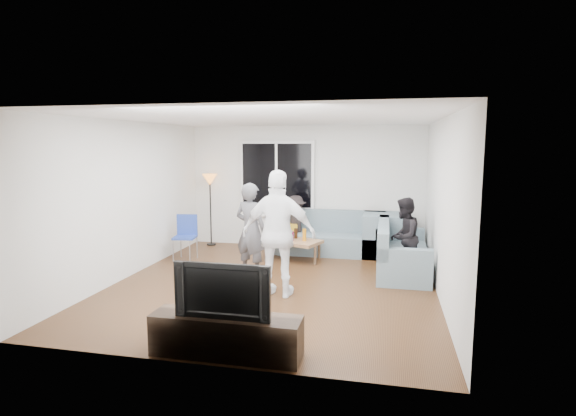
% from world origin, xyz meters
% --- Properties ---
extents(floor, '(5.00, 5.50, 0.04)m').
position_xyz_m(floor, '(0.00, 0.00, -0.02)').
color(floor, '#56351C').
rests_on(floor, ground).
extents(ceiling, '(5.00, 5.50, 0.04)m').
position_xyz_m(ceiling, '(0.00, 0.00, 2.62)').
color(ceiling, white).
rests_on(ceiling, ground).
extents(wall_back, '(5.00, 0.04, 2.60)m').
position_xyz_m(wall_back, '(0.00, 2.77, 1.30)').
color(wall_back, silver).
rests_on(wall_back, ground).
extents(wall_front, '(5.00, 0.04, 2.60)m').
position_xyz_m(wall_front, '(0.00, -2.77, 1.30)').
color(wall_front, silver).
rests_on(wall_front, ground).
extents(wall_left, '(0.04, 5.50, 2.60)m').
position_xyz_m(wall_left, '(-2.52, 0.00, 1.30)').
color(wall_left, silver).
rests_on(wall_left, ground).
extents(wall_right, '(0.04, 5.50, 2.60)m').
position_xyz_m(wall_right, '(2.52, 0.00, 1.30)').
color(wall_right, silver).
rests_on(wall_right, ground).
extents(window_frame, '(1.62, 0.06, 1.47)m').
position_xyz_m(window_frame, '(-0.60, 2.69, 1.55)').
color(window_frame, white).
rests_on(window_frame, wall_back).
extents(window_glass, '(1.50, 0.02, 1.35)m').
position_xyz_m(window_glass, '(-0.60, 2.65, 1.55)').
color(window_glass, black).
rests_on(window_glass, window_frame).
extents(window_mullion, '(0.05, 0.03, 1.35)m').
position_xyz_m(window_mullion, '(-0.60, 2.64, 1.55)').
color(window_mullion, white).
rests_on(window_mullion, window_frame).
extents(radiator, '(1.30, 0.12, 0.62)m').
position_xyz_m(radiator, '(-0.60, 2.65, 0.31)').
color(radiator, silver).
rests_on(radiator, floor).
extents(potted_plant, '(0.25, 0.22, 0.38)m').
position_xyz_m(potted_plant, '(-0.13, 2.62, 0.81)').
color(potted_plant, '#266027').
rests_on(potted_plant, radiator).
extents(vase, '(0.20, 0.20, 0.16)m').
position_xyz_m(vase, '(-0.89, 2.62, 0.70)').
color(vase, silver).
rests_on(vase, radiator).
extents(sofa_back_section, '(2.30, 0.85, 0.85)m').
position_xyz_m(sofa_back_section, '(0.56, 2.27, 0.42)').
color(sofa_back_section, slate).
rests_on(sofa_back_section, floor).
extents(sofa_right_section, '(2.00, 0.85, 0.85)m').
position_xyz_m(sofa_right_section, '(2.02, 1.17, 0.42)').
color(sofa_right_section, slate).
rests_on(sofa_right_section, floor).
extents(sofa_corner, '(0.85, 0.85, 0.85)m').
position_xyz_m(sofa_corner, '(1.70, 2.27, 0.42)').
color(sofa_corner, slate).
rests_on(sofa_corner, floor).
extents(cushion_yellow, '(0.46, 0.42, 0.14)m').
position_xyz_m(cushion_yellow, '(-0.27, 2.25, 0.51)').
color(cushion_yellow, '#BC881B').
rests_on(cushion_yellow, sofa_back_section).
extents(cushion_red, '(0.37, 0.31, 0.13)m').
position_xyz_m(cushion_red, '(-0.49, 2.33, 0.51)').
color(cushion_red, maroon).
rests_on(cushion_red, sofa_back_section).
extents(coffee_table, '(1.24, 0.94, 0.40)m').
position_xyz_m(coffee_table, '(-0.04, 1.57, 0.20)').
color(coffee_table, '#A3754F').
rests_on(coffee_table, floor).
extents(pitcher, '(0.17, 0.17, 0.17)m').
position_xyz_m(pitcher, '(-0.07, 1.49, 0.49)').
color(pitcher, maroon).
rests_on(pitcher, coffee_table).
extents(side_chair, '(0.46, 0.46, 0.86)m').
position_xyz_m(side_chair, '(-2.05, 1.15, 0.43)').
color(side_chair, '#233D9B').
rests_on(side_chair, floor).
extents(floor_lamp, '(0.32, 0.32, 1.56)m').
position_xyz_m(floor_lamp, '(-2.05, 2.48, 0.78)').
color(floor_lamp, orange).
rests_on(floor_lamp, floor).
extents(player_left, '(0.67, 0.54, 1.59)m').
position_xyz_m(player_left, '(-0.48, 0.34, 0.79)').
color(player_left, '#49494E').
rests_on(player_left, floor).
extents(player_right, '(1.10, 0.49, 1.86)m').
position_xyz_m(player_right, '(0.21, -0.52, 0.93)').
color(player_right, white).
rests_on(player_right, floor).
extents(spectator_right, '(0.69, 0.78, 1.33)m').
position_xyz_m(spectator_right, '(2.02, 0.95, 0.67)').
color(spectator_right, black).
rests_on(spectator_right, floor).
extents(spectator_back, '(0.81, 0.54, 1.17)m').
position_xyz_m(spectator_back, '(-0.11, 2.30, 0.58)').
color(spectator_back, black).
rests_on(spectator_back, floor).
extents(tv_console, '(1.60, 0.40, 0.44)m').
position_xyz_m(tv_console, '(0.11, -2.50, 0.22)').
color(tv_console, '#322519').
rests_on(tv_console, floor).
extents(television, '(1.02, 0.13, 0.59)m').
position_xyz_m(television, '(0.11, -2.50, 0.73)').
color(television, black).
rests_on(television, tv_console).
extents(bottle_b, '(0.08, 0.08, 0.27)m').
position_xyz_m(bottle_b, '(-0.12, 1.50, 0.53)').
color(bottle_b, green).
rests_on(bottle_b, coffee_table).
extents(bottle_d, '(0.07, 0.07, 0.23)m').
position_xyz_m(bottle_d, '(0.22, 1.49, 0.52)').
color(bottle_d, orange).
rests_on(bottle_d, coffee_table).
extents(bottle_c, '(0.07, 0.07, 0.20)m').
position_xyz_m(bottle_c, '(0.02, 1.70, 0.50)').
color(bottle_c, black).
rests_on(bottle_c, coffee_table).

